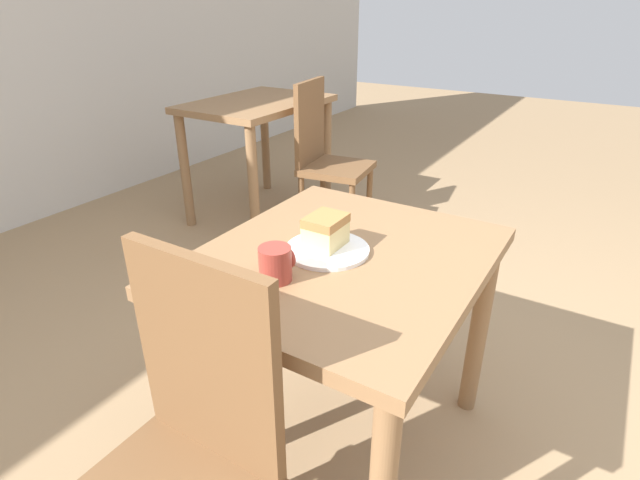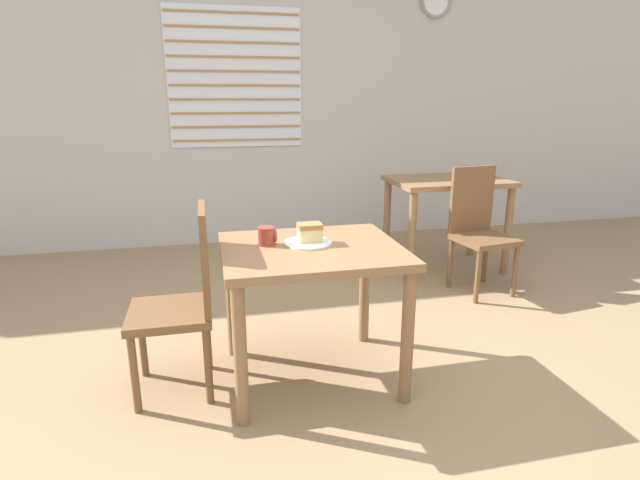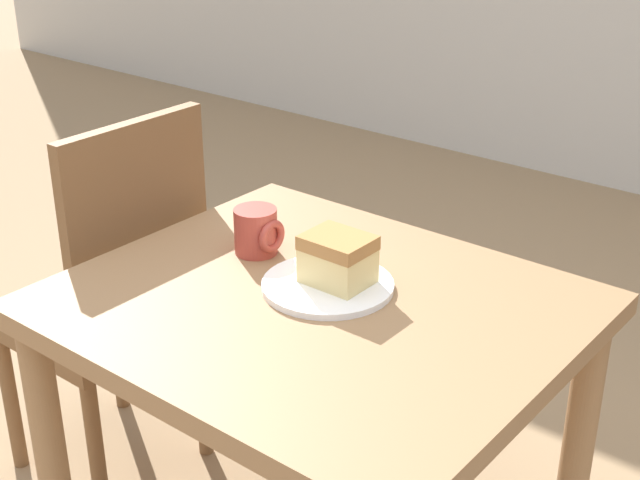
{
  "view_description": "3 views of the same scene",
  "coord_description": "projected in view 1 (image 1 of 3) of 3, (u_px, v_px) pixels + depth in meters",
  "views": [
    {
      "loc": [
        -1.15,
        -0.22,
        1.34
      ],
      "look_at": [
        -0.08,
        0.44,
        0.73
      ],
      "focal_mm": 28.0,
      "sensor_mm": 36.0,
      "label": 1
    },
    {
      "loc": [
        -0.56,
        -1.89,
        1.4
      ],
      "look_at": [
        -0.03,
        0.38,
        0.73
      ],
      "focal_mm": 28.0,
      "sensor_mm": 36.0,
      "label": 2
    },
    {
      "loc": [
        0.78,
        -0.69,
        1.44
      ],
      "look_at": [
        -0.11,
        0.42,
        0.79
      ],
      "focal_mm": 50.0,
      "sensor_mm": 36.0,
      "label": 3
    }
  ],
  "objects": [
    {
      "name": "chair_far_corner",
      "position": [
        326.0,
        155.0,
        3.03
      ],
      "size": [
        0.44,
        0.44,
        0.91
      ],
      "rotation": [
        0.0,
        0.0,
        0.14
      ],
      "color": "brown",
      "rests_on": "ground_plane"
    },
    {
      "name": "chair_near_window",
      "position": [
        179.0,
        463.0,
        1.02
      ],
      "size": [
        0.39,
        0.39,
        0.91
      ],
      "rotation": [
        0.0,
        0.0,
        -1.57
      ],
      "color": "brown",
      "rests_on": "ground_plane"
    },
    {
      "name": "cake_slice",
      "position": [
        326.0,
        231.0,
        1.39
      ],
      "size": [
        0.12,
        0.09,
        0.09
      ],
      "color": "#E0C67F",
      "rests_on": "plate"
    },
    {
      "name": "dining_table_near",
      "position": [
        342.0,
        290.0,
        1.43
      ],
      "size": [
        0.86,
        0.74,
        0.7
      ],
      "color": "olive",
      "rests_on": "ground_plane"
    },
    {
      "name": "dining_table_far",
      "position": [
        258.0,
        122.0,
        3.19
      ],
      "size": [
        0.92,
        0.64,
        0.76
      ],
      "color": "olive",
      "rests_on": "ground_plane"
    },
    {
      "name": "ground_plane",
      "position": [
        452.0,
        470.0,
        1.57
      ],
      "size": [
        14.0,
        14.0,
        0.0
      ],
      "primitive_type": "plane",
      "color": "#997A56"
    },
    {
      "name": "coffee_mug",
      "position": [
        276.0,
        263.0,
        1.24
      ],
      "size": [
        0.09,
        0.08,
        0.09
      ],
      "color": "#9E382D",
      "rests_on": "dining_table_near"
    },
    {
      "name": "plate",
      "position": [
        327.0,
        250.0,
        1.39
      ],
      "size": [
        0.24,
        0.24,
        0.01
      ],
      "color": "white",
      "rests_on": "dining_table_near"
    }
  ]
}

